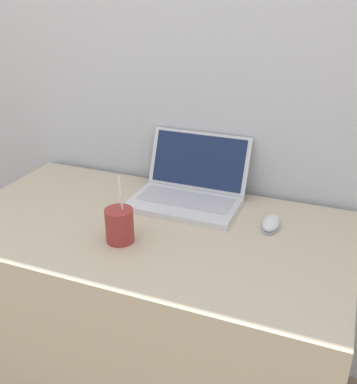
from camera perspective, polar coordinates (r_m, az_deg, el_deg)
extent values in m
cube|color=silver|center=(1.65, 1.69, 17.63)|extent=(7.00, 0.04, 2.50)
cube|color=beige|center=(1.67, -3.45, -15.47)|extent=(1.28, 0.69, 0.75)
cube|color=silver|center=(1.57, 0.69, -1.54)|extent=(0.37, 0.23, 0.02)
cube|color=#B7B7BC|center=(1.58, 0.92, -0.91)|extent=(0.33, 0.12, 0.00)
cube|color=silver|center=(1.66, 2.61, 3.99)|extent=(0.37, 0.09, 0.20)
cube|color=#19284C|center=(1.65, 2.55, 4.00)|extent=(0.34, 0.07, 0.18)
cylinder|color=#9E332D|center=(1.36, -7.50, -4.23)|extent=(0.09, 0.09, 0.11)
cylinder|color=black|center=(1.33, -7.61, -2.40)|extent=(0.07, 0.07, 0.01)
cylinder|color=white|center=(1.32, -7.23, -1.40)|extent=(0.01, 0.03, 0.18)
ellipsoid|color=#B2B2B7|center=(1.47, 11.62, -4.32)|extent=(0.06, 0.11, 0.01)
ellipsoid|color=silver|center=(1.46, 11.66, -3.84)|extent=(0.05, 0.10, 0.03)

